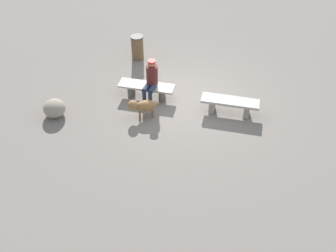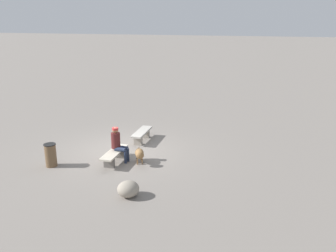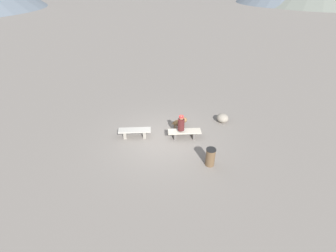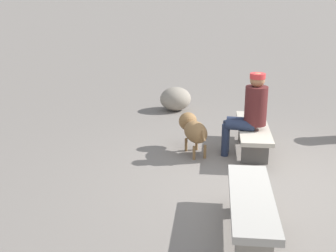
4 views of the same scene
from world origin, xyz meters
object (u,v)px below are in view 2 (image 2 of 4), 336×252
bench_right (114,155)px  dog (139,154)px  trash_bin (51,155)px  boulder (128,189)px  bench_left (142,134)px  seated_person (118,142)px

bench_right → dog: bearing=98.2°
bench_right → trash_bin: 2.22m
bench_right → boulder: (2.20, 1.52, -0.06)m
bench_left → trash_bin: trash_bin is taller
trash_bin → boulder: bearing=70.8°
bench_right → seated_person: (-0.18, 0.08, 0.42)m
dog → bench_left: bearing=174.3°
seated_person → boulder: size_ratio=1.98×
bench_left → boulder: 4.88m
bench_right → boulder: 2.67m
trash_bin → seated_person: bearing=118.9°
bench_right → dog: (-0.18, 0.91, 0.07)m
bench_left → boulder: boulder is taller
boulder → seated_person: bearing=-148.7°
dog → trash_bin: trash_bin is taller
seated_person → boulder: (2.37, 1.44, -0.49)m
bench_right → dog: dog is taller
bench_right → dog: 0.93m
seated_person → trash_bin: (1.15, -2.07, -0.31)m
seated_person → trash_bin: bearing=-57.9°
bench_left → dog: 2.44m
bench_right → trash_bin: trash_bin is taller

